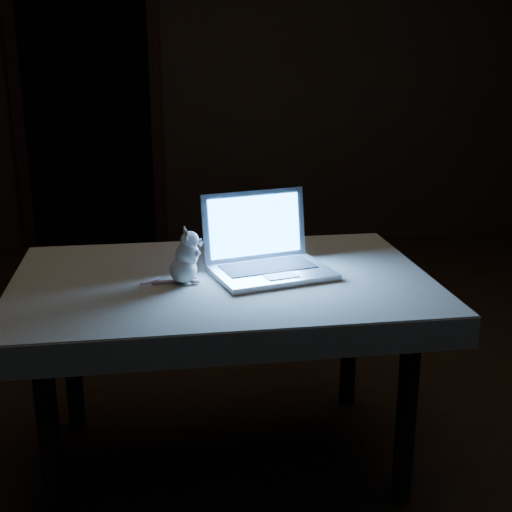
{
  "coord_description": "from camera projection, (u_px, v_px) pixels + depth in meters",
  "views": [
    {
      "loc": [
        -0.35,
        -2.62,
        1.44
      ],
      "look_at": [
        -0.15,
        -0.44,
        0.77
      ],
      "focal_mm": 48.0,
      "sensor_mm": 36.0,
      "label": 1
    }
  ],
  "objects": [
    {
      "name": "plush_mouse",
      "position": [
        183.0,
        256.0,
        2.22
      ],
      "size": [
        0.15,
        0.15,
        0.18
      ],
      "primitive_type": null,
      "rotation": [
        0.0,
        0.0,
        -0.12
      ],
      "color": "white",
      "rests_on": "tablecloth"
    },
    {
      "name": "doorway",
      "position": [
        88.0,
        102.0,
        4.92
      ],
      "size": [
        1.06,
        0.36,
        2.13
      ],
      "primitive_type": null,
      "color": "black",
      "rests_on": "back_wall"
    },
    {
      "name": "tablecloth",
      "position": [
        213.0,
        295.0,
        2.27
      ],
      "size": [
        1.47,
        1.05,
        0.1
      ],
      "primitive_type": null,
      "rotation": [
        0.0,
        0.0,
        0.09
      ],
      "color": "beige",
      "rests_on": "table"
    },
    {
      "name": "back_wall",
      "position": [
        240.0,
        68.0,
        4.95
      ],
      "size": [
        4.5,
        0.04,
        2.6
      ],
      "primitive_type": "cube",
      "color": "black",
      "rests_on": "ground"
    },
    {
      "name": "laptop",
      "position": [
        272.0,
        238.0,
        2.28
      ],
      "size": [
        0.47,
        0.44,
        0.26
      ],
      "primitive_type": null,
      "rotation": [
        0.0,
        0.0,
        0.3
      ],
      "color": "silver",
      "rests_on": "tablecloth"
    },
    {
      "name": "table",
      "position": [
        223.0,
        372.0,
        2.41
      ],
      "size": [
        1.34,
        0.91,
        0.69
      ],
      "primitive_type": null,
      "rotation": [
        0.0,
        0.0,
        0.06
      ],
      "color": "black",
      "rests_on": "floor"
    },
    {
      "name": "floor",
      "position": [
        281.0,
        396.0,
        2.95
      ],
      "size": [
        5.0,
        5.0,
        0.0
      ],
      "primitive_type": "plane",
      "color": "black",
      "rests_on": "ground"
    }
  ]
}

